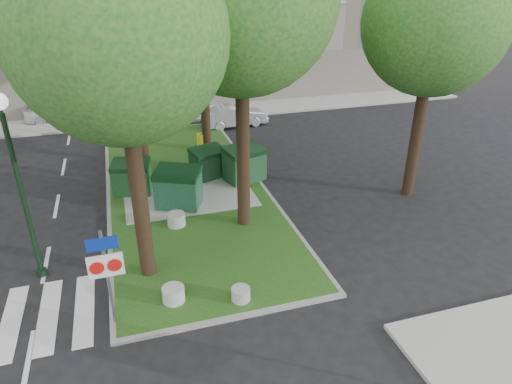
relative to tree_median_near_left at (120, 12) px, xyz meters
name	(u,v)px	position (x,y,z in m)	size (l,w,h in m)	color
ground	(217,321)	(1.41, -2.56, -7.32)	(120.00, 120.00, 0.00)	black
median_island	(186,188)	(1.91, 5.44, -7.26)	(6.00, 16.00, 0.12)	#234413
median_kerb	(186,188)	(1.91, 5.44, -7.27)	(6.30, 16.30, 0.10)	gray
building_sidewalk	(150,117)	(1.41, 15.94, -7.26)	(42.00, 3.00, 0.12)	#999993
zebra_crossing	(67,312)	(-2.34, -1.06, -7.31)	(5.00, 3.00, 0.01)	silver
tree_median_near_left	(120,12)	(0.00, 0.00, 0.00)	(5.20, 5.20, 10.53)	black
tree_median_mid	(129,6)	(0.50, 6.50, -0.34)	(4.80, 4.80, 9.99)	black
tree_street_right	(438,8)	(10.50, 2.50, -0.33)	(5.00, 5.00, 10.06)	black
dumpster_a	(132,177)	(-0.18, 5.56, -6.55)	(1.66, 1.35, 1.35)	#103D18
dumpster_b	(178,188)	(1.42, 3.88, -6.46)	(1.97, 1.73, 1.53)	#13432A
dumpster_c	(208,163)	(3.02, 6.16, -6.56)	(1.67, 1.41, 1.33)	black
dumpster_d	(244,164)	(4.41, 5.43, -6.47)	(1.89, 1.57, 1.51)	#123B1C
bollard_left	(174,294)	(0.45, -1.58, -6.98)	(0.60, 0.60, 0.43)	#B0B1AB
bollard_right	(241,294)	(2.20, -2.06, -7.01)	(0.51, 0.51, 0.37)	#A5A6A0
bollard_mid	(176,219)	(1.10, 2.44, -6.97)	(0.63, 0.63, 0.45)	#9FA09A
litter_bin	(202,141)	(3.37, 9.55, -6.80)	(0.45, 0.45, 0.79)	yellow
street_lamp	(16,169)	(-3.12, 0.88, -3.87)	(0.44, 0.44, 5.48)	black
traffic_sign_pole	(106,267)	(-1.09, -1.94, -5.52)	(0.84, 0.09, 2.81)	slate
car_white	(58,110)	(-3.76, 16.94, -6.67)	(1.54, 3.82, 1.30)	silver
car_silver	(235,116)	(5.95, 12.94, -6.71)	(1.29, 3.69, 1.22)	#ACAEB4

